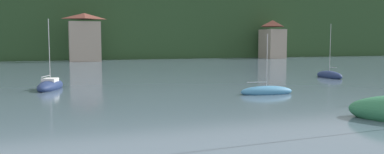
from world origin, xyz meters
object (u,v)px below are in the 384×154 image
object	(u,v)px
sailboat_far_1	(50,86)
sailboat_far_8	(329,76)
shore_building_west	(85,38)
shore_building_westcentral	(272,40)
sailboat_far_0	(267,91)

from	to	relation	value
sailboat_far_1	sailboat_far_8	xyz separation A→B (m)	(29.88, 0.78, -0.04)
shore_building_west	shore_building_westcentral	world-z (taller)	shore_building_west
shore_building_westcentral	sailboat_far_8	xyz separation A→B (m)	(-22.42, -49.17, -4.38)
shore_building_west	shore_building_westcentral	bearing A→B (deg)	1.55
sailboat_far_0	sailboat_far_8	distance (m)	17.09
shore_building_west	sailboat_far_8	xyz separation A→B (m)	(23.32, -47.94, -4.65)
shore_building_west	shore_building_westcentral	size ratio (longest dim) A/B	1.06
shore_building_west	sailboat_far_0	size ratio (longest dim) A/B	2.05
shore_building_west	sailboat_far_8	bearing A→B (deg)	-64.06
sailboat_far_1	sailboat_far_8	size ratio (longest dim) A/B	0.99
shore_building_westcentral	sailboat_far_1	xyz separation A→B (m)	(-52.30, -49.95, -4.34)
shore_building_west	sailboat_far_1	world-z (taller)	shore_building_west
shore_building_westcentral	sailboat_far_0	bearing A→B (deg)	-121.66
shore_building_west	sailboat_far_0	distance (m)	58.72
shore_building_west	sailboat_far_0	bearing A→B (deg)	-80.81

